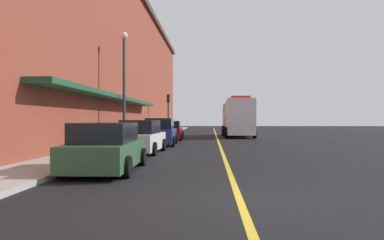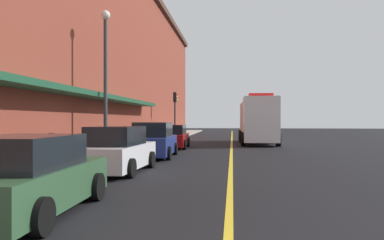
% 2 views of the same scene
% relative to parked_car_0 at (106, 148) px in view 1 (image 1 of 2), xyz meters
% --- Properties ---
extents(ground_plane, '(112.00, 112.00, 0.00)m').
position_rel_parked_car_0_xyz_m(ground_plane, '(3.97, 21.27, -0.74)').
color(ground_plane, black).
extents(sidewalk_left, '(2.40, 70.00, 0.15)m').
position_rel_parked_car_0_xyz_m(sidewalk_left, '(-2.23, 21.27, -0.67)').
color(sidewalk_left, '#9E9B93').
rests_on(sidewalk_left, ground).
extents(lane_center_stripe, '(0.16, 70.00, 0.01)m').
position_rel_parked_car_0_xyz_m(lane_center_stripe, '(3.97, 21.27, -0.74)').
color(lane_center_stripe, gold).
rests_on(lane_center_stripe, ground).
extents(brick_building_left, '(10.84, 64.00, 14.05)m').
position_rel_parked_car_0_xyz_m(brick_building_left, '(-8.27, 20.26, 6.29)').
color(brick_building_left, brown).
rests_on(brick_building_left, ground).
extents(parked_car_0, '(2.19, 4.42, 1.57)m').
position_rel_parked_car_0_xyz_m(parked_car_0, '(0.00, 0.00, 0.00)').
color(parked_car_0, '#2D5133').
rests_on(parked_car_0, ground).
extents(parked_car_1, '(2.06, 4.29, 1.64)m').
position_rel_parked_car_0_xyz_m(parked_car_1, '(-0.05, 6.09, 0.03)').
color(parked_car_1, silver).
rests_on(parked_car_1, ground).
extents(parked_car_2, '(2.17, 4.52, 1.75)m').
position_rel_parked_car_0_xyz_m(parked_car_2, '(0.11, 11.52, 0.08)').
color(parked_car_2, navy).
rests_on(parked_car_2, ground).
extents(parked_car_3, '(2.16, 4.54, 1.55)m').
position_rel_parked_car_0_xyz_m(parked_car_3, '(0.07, 17.63, -0.01)').
color(parked_car_3, maroon).
rests_on(parked_car_3, ground).
extents(box_truck, '(2.85, 8.60, 3.75)m').
position_rel_parked_car_0_xyz_m(box_truck, '(5.98, 23.00, 1.04)').
color(box_truck, silver).
rests_on(box_truck, ground).
extents(parking_meter_0, '(0.14, 0.18, 1.33)m').
position_rel_parked_car_0_xyz_m(parking_meter_0, '(-1.38, 3.79, 0.32)').
color(parking_meter_0, '#4C4C51').
rests_on(parking_meter_0, sidewalk_left).
extents(parking_meter_1, '(0.14, 0.18, 1.33)m').
position_rel_parked_car_0_xyz_m(parking_meter_1, '(-1.38, 11.37, 0.32)').
color(parking_meter_1, '#4C4C51').
rests_on(parking_meter_1, sidewalk_left).
extents(street_lamp_left, '(0.44, 0.44, 6.94)m').
position_rel_parked_car_0_xyz_m(street_lamp_left, '(-1.98, 10.33, 3.66)').
color(street_lamp_left, '#33383D').
rests_on(street_lamp_left, sidewalk_left).
extents(traffic_light_near, '(0.38, 0.36, 4.30)m').
position_rel_parked_car_0_xyz_m(traffic_light_near, '(-1.32, 27.76, 2.41)').
color(traffic_light_near, '#232326').
rests_on(traffic_light_near, sidewalk_left).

